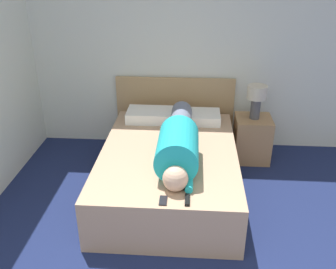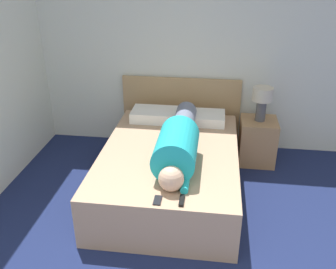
{
  "view_description": "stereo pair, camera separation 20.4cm",
  "coord_description": "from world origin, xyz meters",
  "px_view_note": "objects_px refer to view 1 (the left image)",
  "views": [
    {
      "loc": [
        0.11,
        -0.83,
        2.37
      ],
      "look_at": [
        -0.12,
        2.47,
        0.76
      ],
      "focal_mm": 40.0,
      "sensor_mm": 36.0,
      "label": 1
    },
    {
      "loc": [
        0.31,
        -0.81,
        2.37
      ],
      "look_at": [
        -0.12,
        2.47,
        0.76
      ],
      "focal_mm": 40.0,
      "sensor_mm": 36.0,
      "label": 2
    }
  ],
  "objects_px": {
    "pillow_near_headboard": "(150,115)",
    "tv_remote": "(187,200)",
    "bed": "(169,170)",
    "cell_phone": "(163,201)",
    "table_lamp": "(257,97)",
    "pillow_second": "(198,117)",
    "person_lying": "(179,142)",
    "nightstand": "(252,139)"
  },
  "relations": [
    {
      "from": "pillow_near_headboard",
      "to": "tv_remote",
      "type": "height_order",
      "value": "pillow_near_headboard"
    },
    {
      "from": "bed",
      "to": "tv_remote",
      "type": "distance_m",
      "value": 0.95
    },
    {
      "from": "cell_phone",
      "to": "table_lamp",
      "type": "bearing_deg",
      "value": 60.07
    },
    {
      "from": "pillow_second",
      "to": "cell_phone",
      "type": "height_order",
      "value": "pillow_second"
    },
    {
      "from": "person_lying",
      "to": "cell_phone",
      "type": "bearing_deg",
      "value": -96.95
    },
    {
      "from": "bed",
      "to": "tv_remote",
      "type": "relative_size",
      "value": 13.46
    },
    {
      "from": "bed",
      "to": "nightstand",
      "type": "height_order",
      "value": "nightstand"
    },
    {
      "from": "person_lying",
      "to": "pillow_near_headboard",
      "type": "relative_size",
      "value": 2.88
    },
    {
      "from": "pillow_near_headboard",
      "to": "pillow_second",
      "type": "height_order",
      "value": "pillow_near_headboard"
    },
    {
      "from": "bed",
      "to": "table_lamp",
      "type": "height_order",
      "value": "table_lamp"
    },
    {
      "from": "person_lying",
      "to": "tv_remote",
      "type": "distance_m",
      "value": 0.76
    },
    {
      "from": "nightstand",
      "to": "person_lying",
      "type": "height_order",
      "value": "person_lying"
    },
    {
      "from": "pillow_near_headboard",
      "to": "tv_remote",
      "type": "distance_m",
      "value": 1.72
    },
    {
      "from": "nightstand",
      "to": "cell_phone",
      "type": "xyz_separation_m",
      "value": [
        -0.97,
        -1.69,
        0.23
      ]
    },
    {
      "from": "table_lamp",
      "to": "tv_remote",
      "type": "distance_m",
      "value": 1.87
    },
    {
      "from": "tv_remote",
      "to": "pillow_near_headboard",
      "type": "bearing_deg",
      "value": 106.7
    },
    {
      "from": "pillow_second",
      "to": "person_lying",
      "type": "bearing_deg",
      "value": -102.08
    },
    {
      "from": "tv_remote",
      "to": "person_lying",
      "type": "bearing_deg",
      "value": 98.33
    },
    {
      "from": "pillow_second",
      "to": "tv_remote",
      "type": "relative_size",
      "value": 3.59
    },
    {
      "from": "bed",
      "to": "tv_remote",
      "type": "bearing_deg",
      "value": -76.54
    },
    {
      "from": "bed",
      "to": "cell_phone",
      "type": "height_order",
      "value": "cell_phone"
    },
    {
      "from": "pillow_near_headboard",
      "to": "table_lamp",
      "type": "bearing_deg",
      "value": 1.23
    },
    {
      "from": "cell_phone",
      "to": "tv_remote",
      "type": "bearing_deg",
      "value": 4.6
    },
    {
      "from": "nightstand",
      "to": "person_lying",
      "type": "relative_size",
      "value": 0.34
    },
    {
      "from": "nightstand",
      "to": "pillow_near_headboard",
      "type": "bearing_deg",
      "value": -178.77
    },
    {
      "from": "table_lamp",
      "to": "person_lying",
      "type": "distance_m",
      "value": 1.29
    },
    {
      "from": "person_lying",
      "to": "bed",
      "type": "bearing_deg",
      "value": 124.72
    },
    {
      "from": "table_lamp",
      "to": "pillow_near_headboard",
      "type": "height_order",
      "value": "table_lamp"
    },
    {
      "from": "nightstand",
      "to": "pillow_second",
      "type": "relative_size",
      "value": 1.03
    },
    {
      "from": "bed",
      "to": "cell_phone",
      "type": "relative_size",
      "value": 15.53
    },
    {
      "from": "table_lamp",
      "to": "person_lying",
      "type": "relative_size",
      "value": 0.25
    },
    {
      "from": "bed",
      "to": "table_lamp",
      "type": "bearing_deg",
      "value": 38.5
    },
    {
      "from": "table_lamp",
      "to": "nightstand",
      "type": "bearing_deg",
      "value": 75.96
    },
    {
      "from": "cell_phone",
      "to": "pillow_near_headboard",
      "type": "bearing_deg",
      "value": 100.03
    },
    {
      "from": "nightstand",
      "to": "pillow_near_headboard",
      "type": "relative_size",
      "value": 0.98
    },
    {
      "from": "nightstand",
      "to": "cell_phone",
      "type": "distance_m",
      "value": 1.96
    },
    {
      "from": "nightstand",
      "to": "pillow_second",
      "type": "distance_m",
      "value": 0.74
    },
    {
      "from": "table_lamp",
      "to": "cell_phone",
      "type": "distance_m",
      "value": 1.98
    },
    {
      "from": "bed",
      "to": "pillow_near_headboard",
      "type": "xyz_separation_m",
      "value": [
        -0.28,
        0.76,
        0.32
      ]
    },
    {
      "from": "person_lying",
      "to": "nightstand",
      "type": "bearing_deg",
      "value": 46.72
    },
    {
      "from": "bed",
      "to": "pillow_second",
      "type": "height_order",
      "value": "pillow_second"
    },
    {
      "from": "person_lying",
      "to": "pillow_near_headboard",
      "type": "distance_m",
      "value": 0.99
    }
  ]
}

